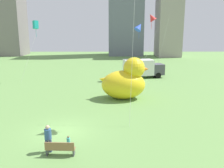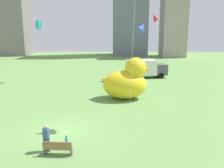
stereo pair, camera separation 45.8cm
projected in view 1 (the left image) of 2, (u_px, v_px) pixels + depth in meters
ground_plane at (63, 131)px, 17.94m from camera, size 140.00×140.00×0.00m
park_bench at (60, 148)px, 14.28m from camera, size 1.77×0.54×0.90m
person_adult at (48, 137)px, 14.65m from camera, size 0.42×0.42×1.72m
person_child at (68, 142)px, 15.09m from camera, size 0.21×0.21×0.87m
giant_inflatable_duck at (125, 81)px, 26.17m from camera, size 5.45×3.50×4.52m
box_truck at (143, 68)px, 38.15m from camera, size 6.56×3.40×2.85m
kite_red at (152, 17)px, 37.82m from camera, size 3.19×3.84×10.07m
kite_blue at (139, 27)px, 35.35m from camera, size 3.70×3.63×8.61m
kite_teal at (36, 25)px, 33.88m from camera, size 3.02×3.08×8.70m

